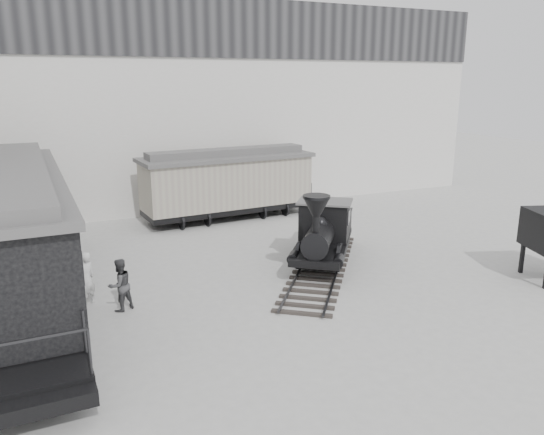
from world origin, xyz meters
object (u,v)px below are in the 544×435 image
locomotive (323,236)px  passenger_coach (12,233)px  visitor_b (120,285)px  boxcar (228,182)px  visitor_a (86,279)px

locomotive → passenger_coach: size_ratio=0.53×
locomotive → passenger_coach: 10.77m
locomotive → passenger_coach: (-10.66, 1.09, 1.09)m
passenger_coach → visitor_b: (2.87, -2.28, -1.39)m
boxcar → passenger_coach: passenger_coach is taller
locomotive → visitor_b: (-7.78, -1.19, -0.30)m
passenger_coach → visitor_a: 2.78m
locomotive → passenger_coach: passenger_coach is taller
boxcar → passenger_coach: bearing=-148.2°
passenger_coach → visitor_b: passenger_coach is taller
locomotive → boxcar: boxcar is taller
locomotive → visitor_b: size_ratio=4.83×
boxcar → visitor_a: bearing=-136.5°
passenger_coach → visitor_a: size_ratio=8.65×
boxcar → visitor_b: boxcar is taller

